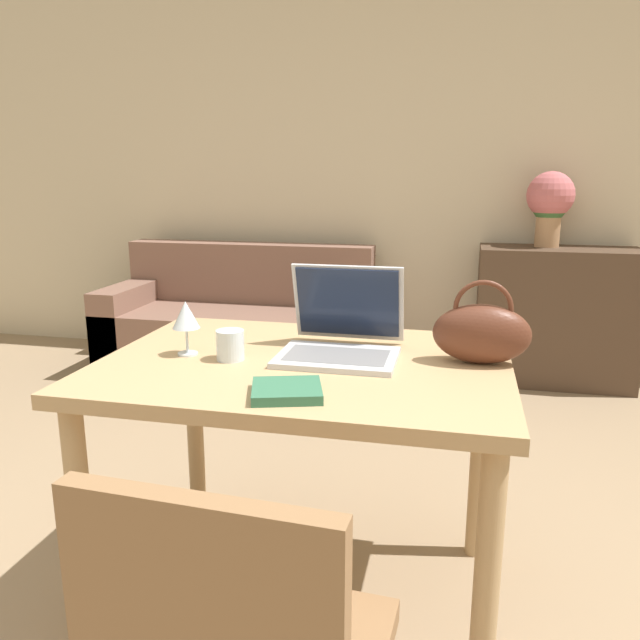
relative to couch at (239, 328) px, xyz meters
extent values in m
cube|color=beige|center=(1.09, 0.49, 1.06)|extent=(10.00, 0.06, 2.70)
cube|color=tan|center=(0.99, -2.14, 0.47)|extent=(1.15, 0.84, 0.04)
cylinder|color=tan|center=(0.47, -2.49, 0.08)|extent=(0.06, 0.06, 0.74)
cylinder|color=tan|center=(1.50, -2.49, 0.08)|extent=(0.06, 0.06, 0.74)
cylinder|color=tan|center=(0.47, -1.78, 0.08)|extent=(0.06, 0.06, 0.74)
cylinder|color=tan|center=(1.50, -1.78, 0.08)|extent=(0.06, 0.06, 0.74)
cube|color=olive|center=(1.08, -3.09, 0.38)|extent=(0.42, 0.06, 0.42)
cube|color=#7F5B4C|center=(0.00, -0.05, -0.08)|extent=(1.70, 0.77, 0.42)
cube|color=#7F5B4C|center=(0.00, 0.24, 0.33)|extent=(1.70, 0.20, 0.40)
cube|color=#7F5B4C|center=(-0.75, -0.05, -0.01)|extent=(0.20, 0.77, 0.56)
cube|color=#7F5B4C|center=(0.75, -0.05, -0.01)|extent=(0.20, 0.77, 0.56)
cube|color=#4C3828|center=(1.99, 0.20, 0.13)|extent=(0.94, 0.40, 0.85)
cube|color=silver|center=(1.08, -2.11, 0.50)|extent=(0.34, 0.25, 0.02)
cube|color=gray|center=(1.08, -2.12, 0.50)|extent=(0.29, 0.16, 0.00)
cube|color=silver|center=(1.08, -1.95, 0.62)|extent=(0.34, 0.08, 0.24)
cube|color=#19233D|center=(1.08, -1.95, 0.62)|extent=(0.31, 0.07, 0.22)
cylinder|color=silver|center=(0.78, -2.18, 0.53)|extent=(0.08, 0.08, 0.09)
cylinder|color=silver|center=(0.64, -2.16, 0.49)|extent=(0.06, 0.06, 0.01)
cylinder|color=silver|center=(0.64, -2.16, 0.53)|extent=(0.01, 0.01, 0.07)
cone|color=silver|center=(0.64, -2.16, 0.61)|extent=(0.08, 0.08, 0.08)
ellipsoid|color=#592D1E|center=(1.47, -2.05, 0.57)|extent=(0.27, 0.12, 0.17)
torus|color=#592D1E|center=(1.47, -2.05, 0.64)|extent=(0.16, 0.01, 0.16)
cylinder|color=tan|center=(1.91, 0.26, 0.66)|extent=(0.15, 0.15, 0.21)
sphere|color=#3D6B38|center=(1.91, 0.26, 0.81)|extent=(0.21, 0.21, 0.21)
sphere|color=#C6666B|center=(1.91, 0.26, 0.87)|extent=(0.28, 0.28, 0.28)
cube|color=#336B4C|center=(1.02, -2.42, 0.50)|extent=(0.20, 0.19, 0.02)
camera|label=1|loc=(1.41, -3.78, 1.01)|focal=35.00mm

